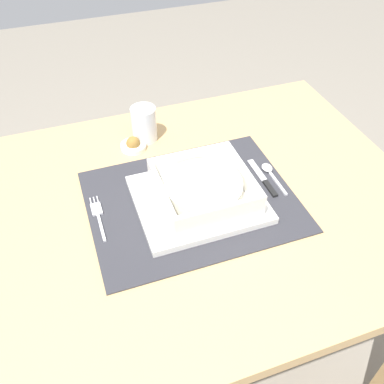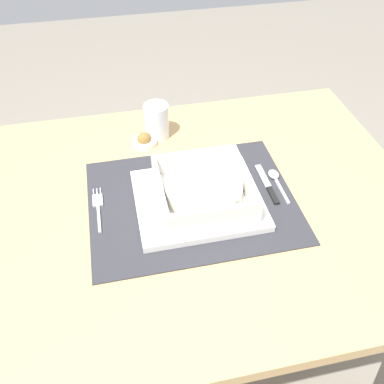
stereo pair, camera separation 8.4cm
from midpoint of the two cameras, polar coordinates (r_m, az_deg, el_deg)
ground_plane at (r=1.51m, az=2.16°, el=-20.63°), size 6.00×6.00×0.00m
dining_table at (r=1.00m, az=3.07°, el=-5.09°), size 1.00×0.78×0.71m
placemat at (r=0.93m, az=2.60°, el=-1.40°), size 0.45×0.35×0.00m
serving_plate at (r=0.92m, az=3.44°, el=-1.16°), size 0.27×0.23×0.02m
porridge_bowl at (r=0.89m, az=4.25°, el=0.11°), size 0.19×0.19×0.06m
fork at (r=0.92m, az=-10.08°, el=-1.97°), size 0.02×0.13×0.00m
spoon at (r=1.00m, az=13.58°, el=1.80°), size 0.02×0.11×0.01m
butter_knife at (r=0.98m, az=12.73°, el=0.66°), size 0.01×0.13×0.01m
drinking_glass at (r=1.09m, az=-2.56°, el=9.32°), size 0.06×0.06×0.09m
condiment_saucer at (r=1.08m, az=-4.27°, el=6.85°), size 0.06×0.06×0.04m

